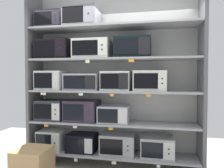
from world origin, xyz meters
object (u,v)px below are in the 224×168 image
microwave_4 (52,110)px  microwave_7 (52,80)px  microwave_12 (92,49)px  shipping_carton (33,164)px  microwave_0 (52,139)px  microwave_15 (82,18)px  microwave_9 (116,81)px  microwave_3 (157,146)px  microwave_6 (114,114)px  microwave_1 (82,142)px  microwave_2 (118,144)px  microwave_10 (150,81)px  microwave_13 (133,48)px  microwave_11 (55,50)px  microwave_14 (51,21)px  microwave_5 (82,110)px  microwave_8 (83,82)px

microwave_4 → microwave_7: (-0.01, -0.00, 0.50)m
microwave_12 → shipping_carton: (-0.67, -0.66, -1.66)m
microwave_0 → microwave_15: size_ratio=0.79×
microwave_9 → microwave_3: bearing=0.0°
microwave_6 → microwave_7: bearing=180.0°
microwave_1 → microwave_2: (0.60, 0.00, 0.01)m
microwave_10 → shipping_carton: 2.07m
microwave_9 → microwave_10: bearing=0.0°
microwave_3 → shipping_carton: microwave_3 is taller
microwave_0 → microwave_13: (1.38, 0.00, 1.52)m
microwave_11 → microwave_15: bearing=0.0°
microwave_11 → microwave_9: bearing=0.0°
microwave_0 → microwave_2: 1.14m
microwave_13 → microwave_14: bearing=180.0°
microwave_10 → microwave_4: bearing=180.0°
microwave_2 → microwave_15: (-0.59, -0.00, 2.02)m
microwave_2 → microwave_10: (0.50, 0.00, 1.01)m
microwave_1 → microwave_5: bearing=0.3°
microwave_5 → shipping_carton: (-0.49, -0.66, -0.66)m
microwave_4 → microwave_6: 1.07m
microwave_7 → microwave_2: bearing=0.0°
microwave_9 → shipping_carton: bearing=-148.0°
microwave_5 → microwave_13: (0.83, 0.00, 1.00)m
microwave_1 → shipping_carton: size_ratio=1.03×
microwave_6 → microwave_5: bearing=180.0°
microwave_3 → microwave_5: bearing=-180.0°
microwave_6 → microwave_13: microwave_13 is taller
microwave_1 → shipping_carton: (-0.49, -0.66, -0.13)m
microwave_4 → microwave_11: size_ratio=0.82×
microwave_13 → microwave_5: bearing=-180.0°
microwave_4 → microwave_5: microwave_5 is taller
microwave_3 → microwave_4: size_ratio=1.08×
microwave_8 → microwave_9: size_ratio=1.24×
microwave_3 → microwave_2: bearing=-180.0°
microwave_0 → microwave_2: bearing=0.0°
microwave_3 → microwave_9: microwave_9 is taller
microwave_9 → microwave_12: microwave_12 is taller
microwave_4 → microwave_13: bearing=-0.0°
microwave_15 → shipping_carton: (-0.50, -0.66, -2.17)m
microwave_11 → microwave_14: size_ratio=1.24×
microwave_0 → microwave_15: (0.55, 0.00, 2.02)m
microwave_1 → microwave_10: 1.50m
microwave_12 → microwave_11: bearing=-180.0°
microwave_3 → microwave_5: (-1.21, -0.00, 0.52)m
microwave_3 → microwave_13: size_ratio=0.90×
microwave_3 → microwave_8: bearing=-180.0°
microwave_7 → microwave_14: microwave_14 is taller
microwave_11 → microwave_0: bearing=-179.9°
microwave_7 → microwave_8: microwave_7 is taller
microwave_1 → microwave_14: 2.09m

